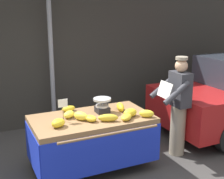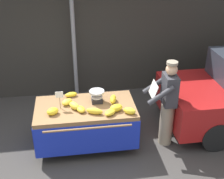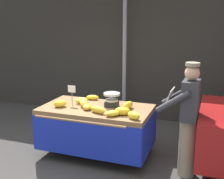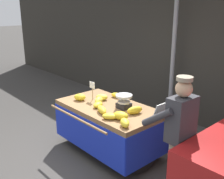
{
  "view_description": "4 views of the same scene",
  "coord_description": "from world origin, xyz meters",
  "px_view_note": "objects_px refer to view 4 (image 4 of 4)",
  "views": [
    {
      "loc": [
        -1.55,
        -3.47,
        2.48
      ],
      "look_at": [
        0.46,
        0.81,
        1.23
      ],
      "focal_mm": 49.58,
      "sensor_mm": 36.0,
      "label": 1
    },
    {
      "loc": [
        -0.14,
        -4.1,
        3.72
      ],
      "look_at": [
        0.57,
        0.76,
        1.14
      ],
      "focal_mm": 48.75,
      "sensor_mm": 36.0,
      "label": 2
    },
    {
      "loc": [
        1.88,
        -3.56,
        2.28
      ],
      "look_at": [
        0.3,
        0.82,
        1.16
      ],
      "focal_mm": 46.13,
      "sensor_mm": 36.0,
      "label": 3
    },
    {
      "loc": [
        3.33,
        -2.17,
        2.53
      ],
      "look_at": [
        0.14,
        0.7,
        1.18
      ],
      "focal_mm": 43.66,
      "sensor_mm": 36.0,
      "label": 4
    }
  ],
  "objects_px": {
    "price_sign": "(92,87)",
    "banana_bunch_2": "(135,110)",
    "banana_bunch_9": "(125,123)",
    "vendor_person": "(179,140)",
    "street_pole": "(173,55)",
    "banana_bunch_8": "(110,116)",
    "banana_cart": "(109,119)",
    "banana_bunch_3": "(102,110)",
    "banana_bunch_5": "(121,116)",
    "banana_bunch_0": "(102,97)",
    "weighing_scale": "(124,101)",
    "banana_bunch_7": "(80,97)",
    "banana_bunch_6": "(117,95)",
    "banana_bunch_1": "(98,105)",
    "banana_bunch_4": "(99,101)"
  },
  "relations": [
    {
      "from": "banana_bunch_0",
      "to": "banana_bunch_4",
      "type": "height_order",
      "value": "banana_bunch_4"
    },
    {
      "from": "street_pole",
      "to": "banana_bunch_2",
      "type": "distance_m",
      "value": 2.02
    },
    {
      "from": "weighing_scale",
      "to": "banana_bunch_6",
      "type": "height_order",
      "value": "weighing_scale"
    },
    {
      "from": "banana_bunch_1",
      "to": "banana_bunch_3",
      "type": "distance_m",
      "value": 0.26
    },
    {
      "from": "banana_bunch_0",
      "to": "banana_bunch_1",
      "type": "xyz_separation_m",
      "value": [
        0.24,
        -0.28,
        -0.01
      ]
    },
    {
      "from": "banana_bunch_9",
      "to": "banana_bunch_7",
      "type": "bearing_deg",
      "value": 172.65
    },
    {
      "from": "banana_bunch_6",
      "to": "banana_bunch_3",
      "type": "bearing_deg",
      "value": -60.54
    },
    {
      "from": "price_sign",
      "to": "banana_bunch_9",
      "type": "relative_size",
      "value": 1.51
    },
    {
      "from": "banana_bunch_3",
      "to": "banana_bunch_9",
      "type": "relative_size",
      "value": 1.32
    },
    {
      "from": "street_pole",
      "to": "banana_bunch_7",
      "type": "bearing_deg",
      "value": -102.61
    },
    {
      "from": "banana_bunch_5",
      "to": "banana_bunch_9",
      "type": "bearing_deg",
      "value": -30.47
    },
    {
      "from": "street_pole",
      "to": "banana_cart",
      "type": "distance_m",
      "value": 2.09
    },
    {
      "from": "weighing_scale",
      "to": "banana_bunch_2",
      "type": "height_order",
      "value": "weighing_scale"
    },
    {
      "from": "banana_bunch_2",
      "to": "price_sign",
      "type": "bearing_deg",
      "value": -175.07
    },
    {
      "from": "weighing_scale",
      "to": "price_sign",
      "type": "xyz_separation_m",
      "value": [
        -0.68,
        -0.13,
        0.13
      ]
    },
    {
      "from": "banana_bunch_4",
      "to": "banana_cart",
      "type": "bearing_deg",
      "value": 16.81
    },
    {
      "from": "street_pole",
      "to": "weighing_scale",
      "type": "height_order",
      "value": "street_pole"
    },
    {
      "from": "banana_bunch_9",
      "to": "vendor_person",
      "type": "distance_m",
      "value": 0.79
    },
    {
      "from": "banana_bunch_1",
      "to": "banana_bunch_3",
      "type": "height_order",
      "value": "banana_bunch_3"
    },
    {
      "from": "banana_bunch_5",
      "to": "vendor_person",
      "type": "relative_size",
      "value": 0.14
    },
    {
      "from": "banana_bunch_5",
      "to": "banana_bunch_1",
      "type": "bearing_deg",
      "value": 173.89
    },
    {
      "from": "weighing_scale",
      "to": "banana_bunch_9",
      "type": "xyz_separation_m",
      "value": [
        0.52,
        -0.49,
        -0.06
      ]
    },
    {
      "from": "banana_cart",
      "to": "banana_bunch_1",
      "type": "xyz_separation_m",
      "value": [
        -0.09,
        -0.17,
        0.27
      ]
    },
    {
      "from": "street_pole",
      "to": "banana_bunch_8",
      "type": "height_order",
      "value": "street_pole"
    },
    {
      "from": "banana_bunch_9",
      "to": "vendor_person",
      "type": "height_order",
      "value": "vendor_person"
    },
    {
      "from": "banana_bunch_6",
      "to": "banana_bunch_8",
      "type": "xyz_separation_m",
      "value": [
        0.66,
        -0.75,
        0.0
      ]
    },
    {
      "from": "banana_cart",
      "to": "banana_bunch_0",
      "type": "distance_m",
      "value": 0.44
    },
    {
      "from": "banana_cart",
      "to": "banana_bunch_3",
      "type": "relative_size",
      "value": 6.22
    },
    {
      "from": "banana_bunch_5",
      "to": "street_pole",
      "type": "bearing_deg",
      "value": 106.75
    },
    {
      "from": "banana_bunch_2",
      "to": "banana_bunch_4",
      "type": "bearing_deg",
      "value": -169.26
    },
    {
      "from": "price_sign",
      "to": "banana_bunch_5",
      "type": "relative_size",
      "value": 1.42
    },
    {
      "from": "banana_bunch_9",
      "to": "vendor_person",
      "type": "xyz_separation_m",
      "value": [
        0.76,
        0.22,
        -0.05
      ]
    },
    {
      "from": "vendor_person",
      "to": "banana_cart",
      "type": "bearing_deg",
      "value": 174.56
    },
    {
      "from": "price_sign",
      "to": "banana_bunch_2",
      "type": "height_order",
      "value": "price_sign"
    },
    {
      "from": "price_sign",
      "to": "street_pole",
      "type": "bearing_deg",
      "value": 79.92
    },
    {
      "from": "banana_cart",
      "to": "weighing_scale",
      "type": "height_order",
      "value": "weighing_scale"
    },
    {
      "from": "weighing_scale",
      "to": "banana_bunch_5",
      "type": "relative_size",
      "value": 1.17
    },
    {
      "from": "banana_bunch_8",
      "to": "banana_bunch_9",
      "type": "bearing_deg",
      "value": -3.31
    },
    {
      "from": "street_pole",
      "to": "banana_bunch_1",
      "type": "bearing_deg",
      "value": -89.43
    },
    {
      "from": "banana_bunch_5",
      "to": "banana_bunch_7",
      "type": "xyz_separation_m",
      "value": [
        -1.11,
        0.04,
        -0.0
      ]
    },
    {
      "from": "banana_bunch_6",
      "to": "vendor_person",
      "type": "xyz_separation_m",
      "value": [
        1.75,
        -0.55,
        -0.04
      ]
    },
    {
      "from": "banana_cart",
      "to": "banana_bunch_8",
      "type": "bearing_deg",
      "value": -39.59
    },
    {
      "from": "price_sign",
      "to": "banana_bunch_7",
      "type": "relative_size",
      "value": 1.6
    },
    {
      "from": "banana_bunch_2",
      "to": "banana_bunch_9",
      "type": "xyz_separation_m",
      "value": [
        0.23,
        -0.44,
        -0.01
      ]
    },
    {
      "from": "banana_bunch_9",
      "to": "vendor_person",
      "type": "bearing_deg",
      "value": 16.22
    },
    {
      "from": "banana_cart",
      "to": "banana_bunch_7",
      "type": "relative_size",
      "value": 8.74
    },
    {
      "from": "banana_bunch_5",
      "to": "banana_bunch_3",
      "type": "bearing_deg",
      "value": -173.43
    },
    {
      "from": "banana_cart",
      "to": "banana_bunch_9",
      "type": "xyz_separation_m",
      "value": [
        0.75,
        -0.36,
        0.29
      ]
    },
    {
      "from": "banana_bunch_6",
      "to": "banana_bunch_1",
      "type": "bearing_deg",
      "value": -74.82
    },
    {
      "from": "banana_bunch_3",
      "to": "vendor_person",
      "type": "bearing_deg",
      "value": 5.81
    }
  ]
}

